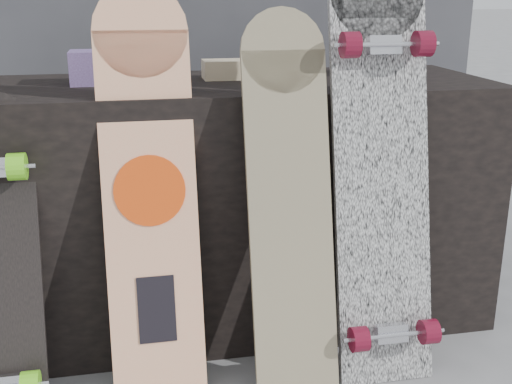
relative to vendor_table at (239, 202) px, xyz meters
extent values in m
cube|color=black|center=(0.00, 0.00, 0.00)|extent=(1.60, 0.60, 0.80)
cube|color=#502F61|center=(-0.42, 0.03, 0.45)|extent=(0.18, 0.12, 0.10)
cube|color=#502F61|center=(0.51, 0.06, 0.46)|extent=(0.14, 0.14, 0.12)
cube|color=#D1B78C|center=(0.01, 0.07, 0.43)|extent=(0.22, 0.10, 0.06)
cube|color=beige|center=(-0.30, -0.36, 0.09)|extent=(0.25, 0.26, 0.98)
cylinder|color=beige|center=(-0.30, -0.24, 0.57)|extent=(0.25, 0.08, 0.25)
cylinder|color=#E5440E|center=(-0.30, -0.35, 0.17)|extent=(0.19, 0.05, 0.19)
cube|color=black|center=(-0.30, -0.42, -0.14)|extent=(0.10, 0.05, 0.18)
cube|color=beige|center=(0.07, -0.43, 0.06)|extent=(0.23, 0.25, 0.93)
cylinder|color=beige|center=(0.07, -0.31, 0.52)|extent=(0.23, 0.07, 0.23)
cube|color=white|center=(0.34, -0.38, 0.14)|extent=(0.28, 0.26, 1.08)
cube|color=silver|center=(0.34, -0.51, -0.24)|extent=(0.09, 0.04, 0.06)
cylinder|color=maroon|center=(0.24, -0.53, -0.24)|extent=(0.05, 0.07, 0.07)
cylinder|color=maroon|center=(0.44, -0.53, -0.24)|extent=(0.05, 0.07, 0.07)
cube|color=silver|center=(0.34, -0.34, 0.53)|extent=(0.09, 0.04, 0.06)
cylinder|color=maroon|center=(0.24, -0.35, 0.54)|extent=(0.05, 0.07, 0.07)
cylinder|color=maroon|center=(0.44, -0.35, 0.54)|extent=(0.05, 0.07, 0.07)
cube|color=black|center=(-0.69, -0.37, -0.03)|extent=(0.19, 0.25, 0.74)
cylinder|color=#6FDE1F|center=(-0.63, -0.34, 0.25)|extent=(0.04, 0.07, 0.07)
camera|label=1|loc=(-0.34, -1.99, 0.68)|focal=45.00mm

